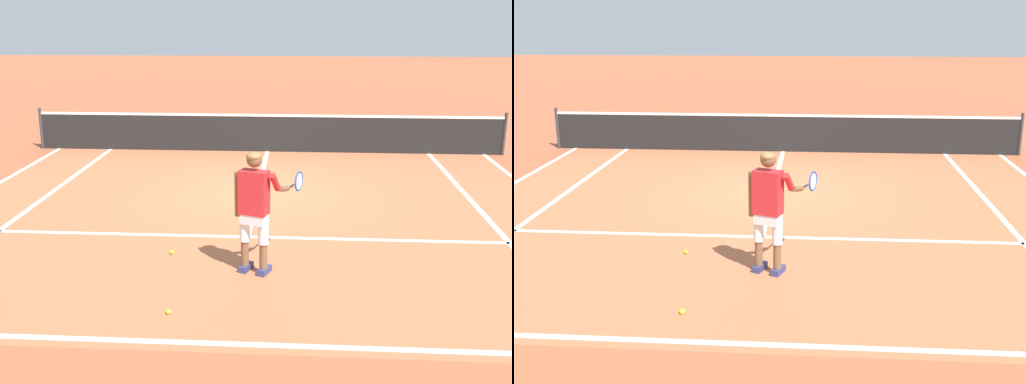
% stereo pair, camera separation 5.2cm
% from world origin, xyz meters
% --- Properties ---
extents(ground_plane, '(80.00, 80.00, 0.00)m').
position_xyz_m(ground_plane, '(0.00, 0.00, 0.00)').
color(ground_plane, '#9E5133').
extents(court_inner_surface, '(10.98, 10.17, 0.00)m').
position_xyz_m(court_inner_surface, '(0.00, -1.06, 0.00)').
color(court_inner_surface, '#B2603D').
rests_on(court_inner_surface, ground).
extents(line_baseline, '(10.98, 0.10, 0.01)m').
position_xyz_m(line_baseline, '(0.00, -5.95, 0.00)').
color(line_baseline, white).
rests_on(line_baseline, ground).
extents(line_service, '(8.23, 0.10, 0.01)m').
position_xyz_m(line_service, '(0.00, -2.58, 0.00)').
color(line_service, white).
rests_on(line_service, ground).
extents(line_centre_service, '(0.10, 6.40, 0.01)m').
position_xyz_m(line_centre_service, '(0.00, 0.62, 0.00)').
color(line_centre_service, white).
rests_on(line_centre_service, ground).
extents(line_singles_left, '(0.10, 9.77, 0.01)m').
position_xyz_m(line_singles_left, '(-4.12, -1.06, 0.00)').
color(line_singles_left, white).
rests_on(line_singles_left, ground).
extents(line_singles_right, '(0.10, 9.77, 0.01)m').
position_xyz_m(line_singles_right, '(4.12, -1.06, 0.00)').
color(line_singles_right, white).
rests_on(line_singles_right, ground).
extents(tennis_net, '(11.96, 0.08, 1.07)m').
position_xyz_m(tennis_net, '(0.00, 3.82, 0.50)').
color(tennis_net, '#333338').
rests_on(tennis_net, ground).
extents(tennis_player, '(0.93, 1.00, 1.71)m').
position_xyz_m(tennis_player, '(0.23, -3.97, 0.99)').
color(tennis_player, navy).
rests_on(tennis_player, ground).
extents(tennis_ball_near_feet, '(0.07, 0.07, 0.07)m').
position_xyz_m(tennis_ball_near_feet, '(-0.72, -5.30, 0.03)').
color(tennis_ball_near_feet, '#CCE02D').
rests_on(tennis_ball_near_feet, ground).
extents(tennis_ball_by_baseline, '(0.07, 0.07, 0.07)m').
position_xyz_m(tennis_ball_by_baseline, '(-1.06, -3.39, 0.03)').
color(tennis_ball_by_baseline, '#CCE02D').
rests_on(tennis_ball_by_baseline, ground).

